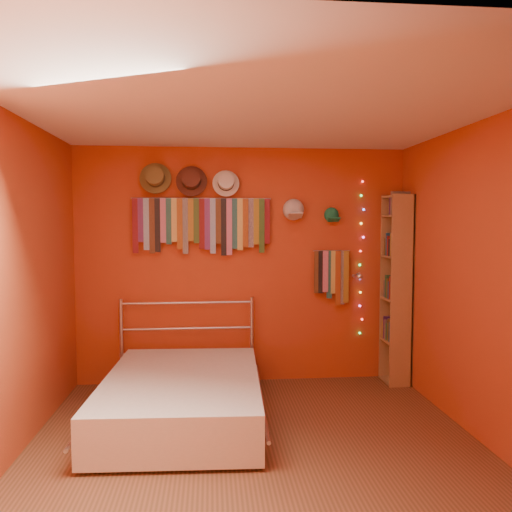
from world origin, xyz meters
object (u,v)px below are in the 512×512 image
object	(u,v)px
bed	(183,396)
reading_lamp	(359,276)
bookshelf	(400,288)
tie_rack	(202,223)

from	to	relation	value
bed	reading_lamp	bearing A→B (deg)	27.89
reading_lamp	bed	world-z (taller)	reading_lamp
reading_lamp	bookshelf	xyz separation A→B (m)	(0.44, -0.01, -0.13)
reading_lamp	bookshelf	distance (m)	0.46
bookshelf	bed	world-z (taller)	bookshelf
bed	bookshelf	bearing A→B (deg)	23.16
tie_rack	reading_lamp	distance (m)	1.74
reading_lamp	bed	distance (m)	2.20
tie_rack	bookshelf	size ratio (longest dim) A/B	0.72
reading_lamp	bookshelf	bearing A→B (deg)	-1.04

